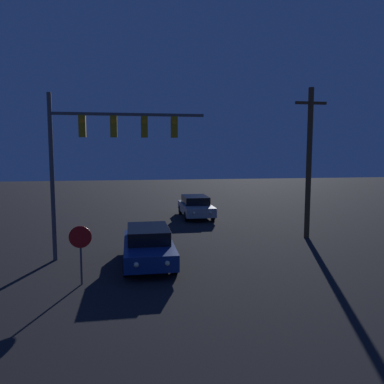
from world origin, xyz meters
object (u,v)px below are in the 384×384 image
car_near (148,245)px  traffic_signal_mast (101,144)px  stop_sign (80,244)px  utility_pole (309,161)px  car_far (196,206)px

car_near → traffic_signal_mast: (-1.90, 1.03, 4.14)m
stop_sign → utility_pole: bearing=26.5°
car_far → utility_pole: bearing=123.3°
traffic_signal_mast → utility_pole: 10.74m
car_near → utility_pole: bearing=-159.5°
utility_pole → car_near: bearing=-159.0°
traffic_signal_mast → utility_pole: (10.47, 2.26, -0.81)m
traffic_signal_mast → utility_pole: utility_pole is taller
car_far → traffic_signal_mast: size_ratio=0.69×
car_near → car_far: 11.18m
car_far → traffic_signal_mast: bearing=58.9°
stop_sign → utility_pole: utility_pole is taller
car_near → utility_pole: 9.76m
stop_sign → utility_pole: 12.54m
car_near → utility_pole: utility_pole is taller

